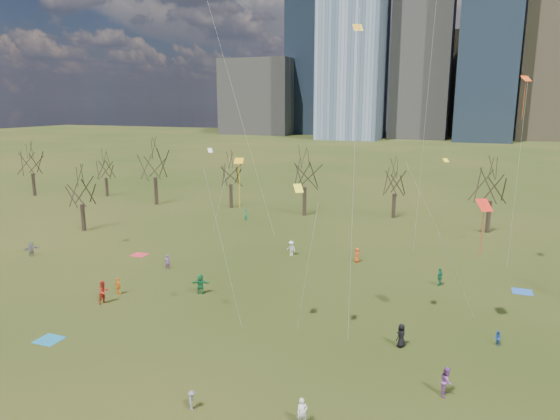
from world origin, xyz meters
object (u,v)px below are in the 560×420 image
(blanket_navy, at_px, (522,292))
(blanket_crimson, at_px, (139,255))
(person_2, at_px, (104,292))
(person_4, at_px, (118,286))
(person_1, at_px, (302,412))
(blanket_teal, at_px, (49,340))

(blanket_navy, xyz_separation_m, blanket_crimson, (-36.69, -2.92, 0.00))
(blanket_navy, height_order, person_2, person_2)
(blanket_crimson, xyz_separation_m, person_4, (5.07, -9.73, 0.70))
(person_1, height_order, person_2, person_2)
(blanket_teal, xyz_separation_m, person_4, (-0.96, 8.42, 0.70))
(person_2, xyz_separation_m, person_4, (-0.19, 1.98, -0.23))
(person_2, height_order, person_4, person_2)
(person_2, relative_size, person_4, 1.32)
(blanket_navy, bearing_deg, person_4, -158.20)
(blanket_teal, relative_size, person_1, 1.07)
(blanket_crimson, xyz_separation_m, person_2, (5.26, -11.71, 0.94))
(blanket_teal, xyz_separation_m, blanket_crimson, (-6.04, 18.15, 0.00))
(person_1, xyz_separation_m, person_2, (-19.63, 8.98, 0.21))
(blanket_crimson, relative_size, person_2, 0.84)
(person_1, distance_m, person_2, 21.58)
(blanket_crimson, height_order, person_4, person_4)
(blanket_navy, height_order, blanket_crimson, same)
(blanket_navy, xyz_separation_m, person_4, (-31.61, -12.65, 0.70))
(blanket_teal, bearing_deg, blanket_navy, 34.50)
(person_4, bearing_deg, blanket_teal, 118.64)
(blanket_teal, bearing_deg, person_4, 96.53)
(blanket_teal, height_order, person_2, person_2)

